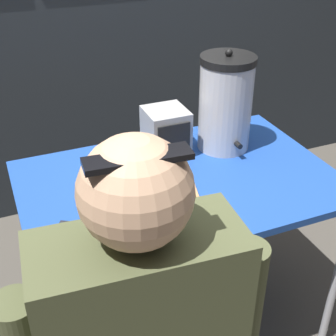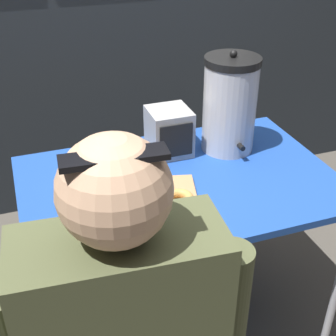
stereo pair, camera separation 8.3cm
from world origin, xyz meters
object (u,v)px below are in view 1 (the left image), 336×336
Objects in this scene: coffee_urn at (225,103)px; cell_phone at (64,236)px; donut_box at (145,196)px; space_heater at (166,132)px.

coffee_urn reaches higher than cell_phone.
space_heater reaches higher than donut_box.
space_heater is at bearing 170.15° from coffee_urn.
coffee_urn reaches higher than space_heater.
coffee_urn is at bearing 55.87° from cell_phone.
donut_box is 0.97× the size of coffee_urn.
cell_phone is at bearing -149.38° from donut_box.
space_heater reaches higher than cell_phone.
coffee_urn is 0.84m from cell_phone.
space_heater is (0.20, 0.30, 0.07)m from donut_box.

